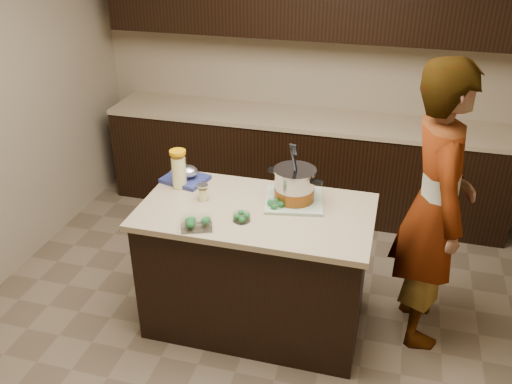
% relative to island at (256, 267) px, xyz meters
% --- Properties ---
extents(ground_plane, '(4.00, 4.00, 0.00)m').
position_rel_island_xyz_m(ground_plane, '(0.00, 0.00, -0.45)').
color(ground_plane, brown).
rests_on(ground_plane, ground).
extents(room_shell, '(4.04, 4.04, 2.72)m').
position_rel_island_xyz_m(room_shell, '(0.00, 0.00, 1.26)').
color(room_shell, tan).
rests_on(room_shell, ground).
extents(back_cabinets, '(3.60, 0.63, 2.33)m').
position_rel_island_xyz_m(back_cabinets, '(0.00, 1.74, 0.49)').
color(back_cabinets, black).
rests_on(back_cabinets, ground).
extents(island, '(1.46, 0.81, 0.90)m').
position_rel_island_xyz_m(island, '(0.00, 0.00, 0.00)').
color(island, black).
rests_on(island, ground).
extents(dish_towel, '(0.42, 0.42, 0.02)m').
position_rel_island_xyz_m(dish_towel, '(0.21, 0.15, 0.46)').
color(dish_towel, '#5C8157').
rests_on(dish_towel, island).
extents(stock_pot, '(0.37, 0.34, 0.38)m').
position_rel_island_xyz_m(stock_pot, '(0.21, 0.15, 0.56)').
color(stock_pot, '#B7B7BC').
rests_on(stock_pot, dish_towel).
extents(lemonade_pitcher, '(0.13, 0.13, 0.26)m').
position_rel_island_xyz_m(lemonade_pitcher, '(-0.57, 0.16, 0.57)').
color(lemonade_pitcher, '#F4ED95').
rests_on(lemonade_pitcher, island).
extents(mason_jar, '(0.09, 0.09, 0.11)m').
position_rel_island_xyz_m(mason_jar, '(-0.36, 0.03, 0.50)').
color(mason_jar, '#F4ED95').
rests_on(mason_jar, island).
extents(broccoli_tub_left, '(0.14, 0.14, 0.05)m').
position_rel_island_xyz_m(broccoli_tub_left, '(0.12, 0.04, 0.47)').
color(broccoli_tub_left, silver).
rests_on(broccoli_tub_left, island).
extents(broccoli_tub_right, '(0.11, 0.11, 0.05)m').
position_rel_island_xyz_m(broccoli_tub_right, '(-0.05, -0.16, 0.47)').
color(broccoli_tub_right, silver).
rests_on(broccoli_tub_right, island).
extents(broccoli_tub_rect, '(0.22, 0.19, 0.07)m').
position_rel_island_xyz_m(broccoli_tub_rect, '(-0.28, -0.31, 0.48)').
color(broccoli_tub_rect, silver).
rests_on(broccoli_tub_rect, island).
extents(blue_tray, '(0.33, 0.29, 0.11)m').
position_rel_island_xyz_m(blue_tray, '(-0.56, 0.24, 0.49)').
color(blue_tray, navy).
rests_on(blue_tray, island).
extents(person, '(0.57, 0.75, 1.87)m').
position_rel_island_xyz_m(person, '(1.07, 0.23, 0.48)').
color(person, gray).
rests_on(person, ground).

